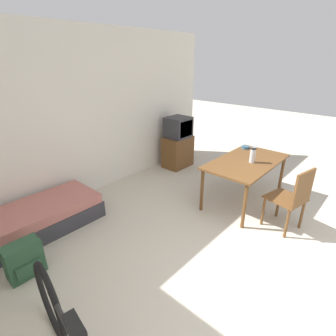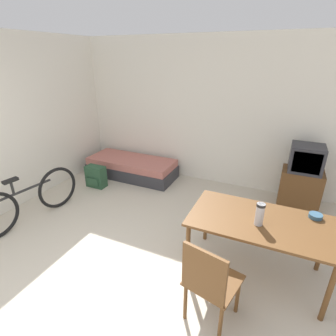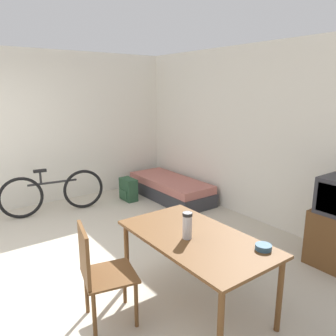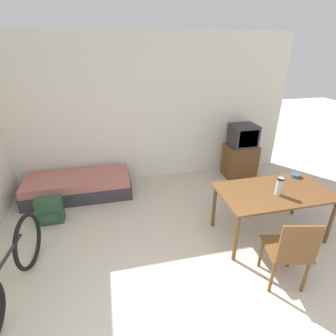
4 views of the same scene
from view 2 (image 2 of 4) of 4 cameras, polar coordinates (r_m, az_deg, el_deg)
ground_plane at (r=3.01m, az=-19.93°, el=-29.77°), size 20.00×20.00×0.00m
wall_back at (r=5.08m, az=6.98°, el=11.89°), size 5.79×0.06×2.70m
wall_left at (r=5.00m, az=-28.53°, el=9.08°), size 0.06×4.58×2.70m
daybed at (r=5.53m, az=-7.88°, el=0.13°), size 1.84×0.75×0.38m
tv at (r=4.72m, az=27.11°, el=-2.15°), size 0.61×0.44×1.08m
dining_table at (r=3.06m, az=19.34°, el=-11.77°), size 1.49×0.82×0.72m
wooden_chair at (r=2.53m, az=8.86°, el=-23.13°), size 0.53×0.53×0.93m
bicycle at (r=4.46m, az=-28.08°, el=-6.19°), size 0.29×1.67×0.77m
thermos_flask at (r=2.87m, az=19.37°, el=-9.26°), size 0.09×0.09×0.25m
mate_bowl at (r=3.29m, az=29.45°, el=-9.08°), size 0.14×0.14×0.05m
backpack at (r=5.21m, az=-15.42°, el=-1.82°), size 0.37×0.23×0.41m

